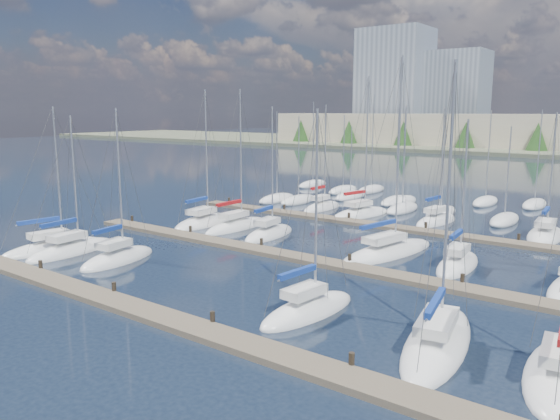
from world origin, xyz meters
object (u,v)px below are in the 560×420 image
Objects in this scene: sailboat_l at (458,264)px; sailboat_c at (118,258)px; sailboat_h at (204,222)px; sailboat_e at (308,310)px; sailboat_g at (560,376)px; sailboat_f at (437,342)px; sailboat_o at (361,214)px; sailboat_b at (72,250)px; sailboat_p at (436,221)px; sailboat_n at (322,207)px; sailboat_i at (237,226)px; sailboat_j at (269,234)px; sailboat_q at (545,235)px; sailboat_k at (388,252)px; sailboat_a at (54,248)px.

sailboat_c is (-20.49, -13.29, 0.00)m from sailboat_l.
sailboat_h reaches higher than sailboat_e.
sailboat_l is (-8.92, 13.79, -0.00)m from sailboat_g.
sailboat_e is (-7.15, -0.17, 0.01)m from sailboat_f.
sailboat_f is 24.17m from sailboat_c.
sailboat_o is 35.70m from sailboat_g.
sailboat_f is 29.05m from sailboat_b.
sailboat_p reaches higher than sailboat_l.
sailboat_f is 29.63m from sailboat_p.
sailboat_p reaches higher than sailboat_b.
sailboat_n is at bearing 72.48° from sailboat_b.
sailboat_o is 19.61m from sailboat_l.
sailboat_n is 13.04m from sailboat_p.
sailboat_o is 7.84m from sailboat_p.
sailboat_o is at bearing 63.47° from sailboat_i.
sailboat_f is 1.16× the size of sailboat_p.
sailboat_j reaches higher than sailboat_c.
sailboat_i is at bearing -155.34° from sailboat_q.
sailboat_q is at bearing 0.26° from sailboat_n.
sailboat_k is (-9.14, 13.83, 0.01)m from sailboat_f.
sailboat_o is 13.39m from sailboat_j.
sailboat_i is at bearing 66.57° from sailboat_b.
sailboat_q is at bearing 28.54° from sailboat_j.
sailboat_j is 17.31m from sailboat_p.
sailboat_k is (19.91, 14.16, 0.01)m from sailboat_b.
sailboat_a is at bearing 170.57° from sailboat_f.
sailboat_j is 11.14m from sailboat_k.
sailboat_c is at bearing -175.58° from sailboat_e.
sailboat_a is at bearing -134.93° from sailboat_k.
sailboat_f reaches higher than sailboat_l.
sailboat_k is 1.32× the size of sailboat_c.
sailboat_c is (4.89, 0.60, 0.01)m from sailboat_b.
sailboat_b is 0.94× the size of sailboat_a.
sailboat_o reaches higher than sailboat_h.
sailboat_g is 1.08× the size of sailboat_n.
sailboat_l is 0.93× the size of sailboat_p.
sailboat_g is at bearing -13.43° from sailboat_f.
sailboat_i is 3.89m from sailboat_h.
sailboat_b is at bearing 177.64° from sailboat_c.
sailboat_g is 32.08m from sailboat_p.
sailboat_g is at bearing -81.92° from sailboat_q.
sailboat_c is at bearing -113.51° from sailboat_j.
sailboat_a is (-23.61, -0.60, -0.01)m from sailboat_e.
sailboat_f is 1.18× the size of sailboat_e.
sailboat_f is 1.25× the size of sailboat_l.
sailboat_h is 1.03× the size of sailboat_g.
sailboat_n is 27.02m from sailboat_c.
sailboat_g reaches higher than sailboat_n.
sailboat_n is 1.03× the size of sailboat_a.
sailboat_f reaches higher than sailboat_n.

